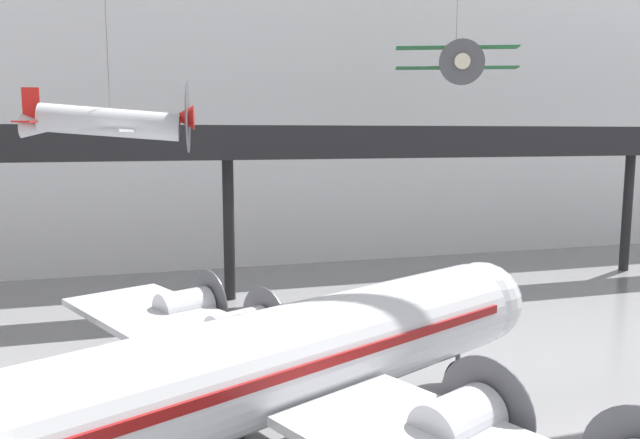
# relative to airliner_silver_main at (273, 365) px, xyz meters

# --- Properties ---
(hangar_back_wall) EXTENTS (140.00, 3.00, 25.71)m
(hangar_back_wall) POSITION_rel_airliner_silver_main_xyz_m (1.66, 31.69, 9.37)
(hangar_back_wall) COLOR white
(hangar_back_wall) RESTS_ON ground
(mezzanine_walkway) EXTENTS (110.00, 3.20, 10.87)m
(mezzanine_walkway) POSITION_rel_airliner_silver_main_xyz_m (1.66, 19.94, 5.69)
(mezzanine_walkway) COLOR black
(mezzanine_walkway) RESTS_ON ground
(airliner_silver_main) EXTENTS (23.41, 27.50, 9.87)m
(airliner_silver_main) POSITION_rel_airliner_silver_main_xyz_m (0.00, 0.00, 0.00)
(airliner_silver_main) COLOR silver
(airliner_silver_main) RESTS_ON ground
(suspended_plane_green_biplane) EXTENTS (7.91, 6.80, 7.16)m
(suspended_plane_green_biplane) POSITION_rel_airliner_silver_main_xyz_m (17.01, 20.82, 11.72)
(suspended_plane_green_biplane) COLOR #1E6B33
(suspended_plane_silver_racer) EXTENTS (6.92, 8.44, 10.78)m
(suspended_plane_silver_racer) POSITION_rel_airliner_silver_main_xyz_m (-4.66, 9.50, 7.31)
(suspended_plane_silver_racer) COLOR silver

